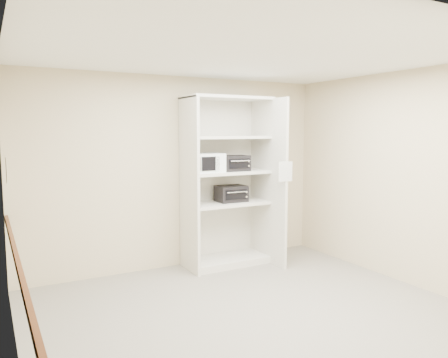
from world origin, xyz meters
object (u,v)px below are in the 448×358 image
shelving_unit (230,187)px  microwave (207,163)px  toaster_oven_lower (231,194)px  toaster_oven_upper (234,163)px

shelving_unit → microwave: size_ratio=5.54×
microwave → toaster_oven_lower: (0.42, 0.05, -0.47)m
shelving_unit → microwave: (-0.39, -0.05, 0.37)m
microwave → toaster_oven_upper: 0.44m
shelving_unit → toaster_oven_lower: size_ratio=5.80×
shelving_unit → toaster_oven_lower: (0.03, 0.00, -0.10)m
shelving_unit → toaster_oven_upper: shelving_unit is taller
shelving_unit → microwave: bearing=-173.4°
toaster_oven_upper → toaster_oven_lower: toaster_oven_upper is taller
toaster_oven_upper → shelving_unit: bearing=134.2°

